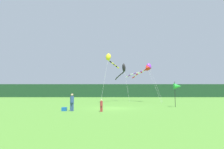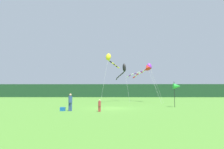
{
  "view_description": "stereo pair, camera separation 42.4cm",
  "coord_description": "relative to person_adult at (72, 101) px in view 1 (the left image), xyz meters",
  "views": [
    {
      "loc": [
        -0.05,
        -21.76,
        1.88
      ],
      "look_at": [
        0.0,
        6.0,
        4.41
      ],
      "focal_mm": 30.36,
      "sensor_mm": 36.0,
      "label": 1
    },
    {
      "loc": [
        0.37,
        -21.76,
        1.88
      ],
      "look_at": [
        0.0,
        6.0,
        4.41
      ],
      "focal_mm": 30.36,
      "sensor_mm": 36.0,
      "label": 2
    }
  ],
  "objects": [
    {
      "name": "ground_plane",
      "position": [
        3.96,
        3.14,
        -0.94
      ],
      "size": [
        120.0,
        120.0,
        0.0
      ],
      "primitive_type": "plane",
      "color": "#4C842D"
    },
    {
      "name": "person_adult",
      "position": [
        0.0,
        0.0,
        0.0
      ],
      "size": [
        0.37,
        0.37,
        1.69
      ],
      "color": "#334C8C",
      "rests_on": "ground"
    },
    {
      "name": "kite_yellow",
      "position": [
        3.45,
        13.73,
        6.69
      ],
      "size": [
        3.15,
        6.77,
        8.51
      ],
      "color": "#B2B2B2",
      "rests_on": "ground"
    },
    {
      "name": "kite_purple",
      "position": [
        10.48,
        17.76,
        5.48
      ],
      "size": [
        5.82,
        8.3,
        7.38
      ],
      "color": "#B2B2B2",
      "rests_on": "ground"
    },
    {
      "name": "person_child",
      "position": [
        2.91,
        -0.57,
        -0.31
      ],
      "size": [
        0.25,
        0.25,
        1.14
      ],
      "color": "#B23338",
      "rests_on": "ground"
    },
    {
      "name": "cooler_box",
      "position": [
        -0.77,
        0.14,
        -0.76
      ],
      "size": [
        0.47,
        0.39,
        0.36
      ],
      "primitive_type": "cube",
      "color": "#1959B2",
      "rests_on": "ground"
    },
    {
      "name": "kite_black",
      "position": [
        6.08,
        19.02,
        5.36
      ],
      "size": [
        2.48,
        7.86,
        7.55
      ],
      "color": "#B2B2B2",
      "rests_on": "ground"
    },
    {
      "name": "kite_red",
      "position": [
        10.1,
        15.96,
        5.24
      ],
      "size": [
        3.77,
        8.74,
        7.05
      ],
      "color": "#B2B2B2",
      "rests_on": "ground"
    },
    {
      "name": "banner_flag_pole",
      "position": [
        12.04,
        4.88,
        1.59
      ],
      "size": [
        0.9,
        0.7,
        3.13
      ],
      "color": "black",
      "rests_on": "ground"
    },
    {
      "name": "distant_treeline",
      "position": [
        3.96,
        48.14,
        1.3
      ],
      "size": [
        108.0,
        2.98,
        4.48
      ],
      "primitive_type": "cube",
      "color": "#1E4228",
      "rests_on": "ground"
    }
  ]
}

